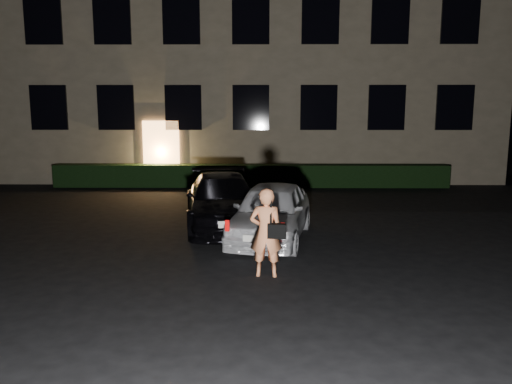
{
  "coord_description": "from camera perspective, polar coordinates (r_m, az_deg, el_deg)",
  "views": [
    {
      "loc": [
        0.4,
        -8.46,
        2.93
      ],
      "look_at": [
        0.29,
        2.0,
        1.2
      ],
      "focal_mm": 35.0,
      "sensor_mm": 36.0,
      "label": 1
    }
  ],
  "objects": [
    {
      "name": "hedge",
      "position": [
        19.13,
        -0.6,
        1.88
      ],
      "size": [
        15.0,
        0.7,
        0.85
      ],
      "primitive_type": "cube",
      "color": "black",
      "rests_on": "ground"
    },
    {
      "name": "building",
      "position": [
        23.65,
        -0.39,
        16.86
      ],
      "size": [
        20.0,
        8.11,
        12.0
      ],
      "color": "#6C614D",
      "rests_on": "ground"
    },
    {
      "name": "hatch",
      "position": [
        11.31,
        1.76,
        -2.22
      ],
      "size": [
        2.25,
        4.04,
        1.3
      ],
      "rotation": [
        0.0,
        0.0,
        -0.2
      ],
      "color": "silver",
      "rests_on": "ground"
    },
    {
      "name": "sedan",
      "position": [
        12.66,
        -3.83,
        -1.0
      ],
      "size": [
        2.41,
        4.67,
        1.29
      ],
      "rotation": [
        0.0,
        0.0,
        0.14
      ],
      "color": "black",
      "rests_on": "ground"
    },
    {
      "name": "man",
      "position": [
        8.78,
        1.18,
        -4.63
      ],
      "size": [
        0.66,
        0.42,
        1.59
      ],
      "rotation": [
        0.0,
        0.0,
        3.07
      ],
      "color": "#F5905B",
      "rests_on": "ground"
    },
    {
      "name": "ground",
      "position": [
        8.96,
        -2.03,
        -9.67
      ],
      "size": [
        80.0,
        80.0,
        0.0
      ],
      "primitive_type": "plane",
      "color": "black",
      "rests_on": "ground"
    }
  ]
}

